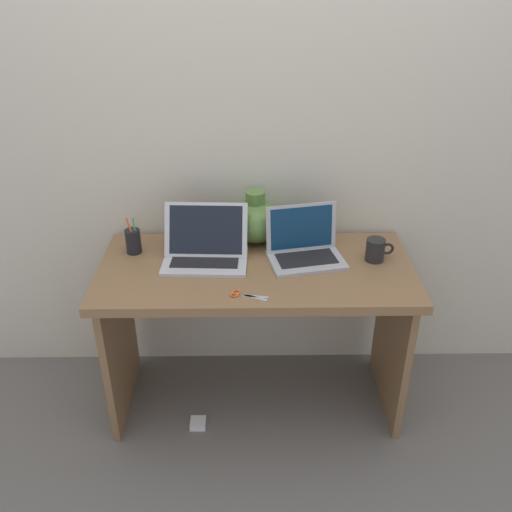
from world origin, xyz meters
TOP-DOWN VIEW (x-y plane):
  - ground_plane at (0.00, 0.00)m, footprint 6.00×6.00m
  - back_wall at (0.00, 0.34)m, footprint 4.40×0.04m
  - desk at (0.00, 0.00)m, footprint 1.30×0.60m
  - laptop_left at (-0.21, 0.07)m, footprint 0.36×0.26m
  - laptop_right at (0.20, 0.08)m, footprint 0.34×0.27m
  - green_vase at (0.00, 0.24)m, footprint 0.24×0.24m
  - coffee_mug at (0.50, 0.05)m, footprint 0.12×0.08m
  - pen_cup at (-0.52, 0.13)m, footprint 0.06×0.06m
  - scissors at (-0.06, -0.22)m, footprint 0.15×0.08m
  - power_brick at (-0.26, -0.17)m, footprint 0.07×0.07m

SIDE VIEW (x-z plane):
  - ground_plane at x=0.00m, z-range 0.00..0.00m
  - power_brick at x=-0.26m, z-range 0.00..0.03m
  - desk at x=0.00m, z-range 0.20..0.94m
  - scissors at x=-0.06m, z-range 0.74..0.75m
  - coffee_mug at x=0.50m, z-range 0.74..0.84m
  - pen_cup at x=-0.52m, z-range 0.71..0.88m
  - laptop_left at x=-0.21m, z-range 0.69..0.91m
  - laptop_right at x=0.20m, z-range 0.69..0.91m
  - green_vase at x=0.00m, z-range 0.72..0.95m
  - back_wall at x=0.00m, z-range 0.00..2.40m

